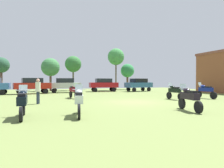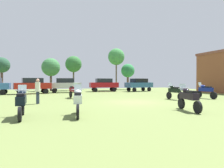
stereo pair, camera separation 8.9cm
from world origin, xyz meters
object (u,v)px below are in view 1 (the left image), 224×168
motorcycle_3 (205,91)px  motorcycle_1 (189,98)px  car_4 (65,84)px  tree_6 (50,67)px  motorcycle_5 (73,91)px  tree_5 (116,57)px  person_2 (38,89)px  car_2 (32,85)px  motorcycle_4 (22,102)px  motorcycle_7 (174,91)px  tree_2 (127,71)px  motorcycle_6 (79,101)px  car_3 (104,84)px  car_5 (139,84)px  tree_1 (73,64)px  tree_4 (1,65)px

motorcycle_3 → motorcycle_1: bearing=-148.1°
car_4 → tree_6: size_ratio=0.84×
motorcycle_5 → tree_5: 17.11m
person_2 → tree_6: (1.46, 17.20, 2.77)m
motorcycle_1 → car_2: car_2 is taller
motorcycle_3 → motorcycle_4: bearing=-170.0°
motorcycle_7 → tree_2: 19.47m
motorcycle_6 → car_3: (7.18, 18.33, 0.46)m
car_5 → motorcycle_7: bearing=154.5°
motorcycle_1 → tree_2: 25.31m
motorcycle_1 → motorcycle_4: (-8.26, 1.06, -0.01)m
tree_1 → tree_5: tree_5 is taller
person_2 → tree_4: tree_4 is taller
car_3 → tree_5: tree_5 is taller
motorcycle_7 → tree_4: tree_4 is taller
tree_2 → tree_4: size_ratio=0.95×
car_5 → tree_6: size_ratio=0.86×
motorcycle_5 → tree_6: bearing=-93.2°
car_3 → car_4: 5.85m
motorcycle_3 → car_5: 12.51m
motorcycle_6 → motorcycle_7: size_ratio=1.00×
car_3 → tree_1: 7.07m
motorcycle_4 → motorcycle_6: bearing=-11.5°
motorcycle_4 → tree_6: (1.98, 22.23, 3.11)m
person_2 → tree_4: size_ratio=0.35×
motorcycle_1 → person_2: bearing=154.6°
car_4 → car_2: bearing=110.3°
motorcycle_4 → tree_6: bearing=83.0°
motorcycle_4 → motorcycle_6: 2.43m
motorcycle_6 → car_3: bearing=78.9°
motorcycle_4 → motorcycle_7: 12.29m
car_3 → car_4: bearing=100.6°
tree_2 → car_4: bearing=-155.7°
motorcycle_4 → car_3: (9.57, 17.92, 0.46)m
motorcycle_4 → car_4: (3.74, 17.35, 0.46)m
motorcycle_7 → car_5: 12.74m
car_3 → tree_5: size_ratio=0.60×
tree_6 → motorcycle_6: bearing=-88.9°
motorcycle_7 → car_2: car_2 is taller
tree_1 → tree_5: bearing=-9.5°
tree_1 → tree_2: (10.31, 0.07, -0.93)m
tree_1 → motorcycle_4: bearing=-104.0°
motorcycle_4 → motorcycle_3: bearing=12.8°
motorcycle_5 → tree_5: bearing=-135.6°
motorcycle_4 → tree_6: tree_6 is taller
motorcycle_3 → tree_4: 27.22m
car_2 → tree_4: 7.94m
motorcycle_7 → tree_4: size_ratio=0.41×
motorcycle_1 → car_5: car_5 is taller
motorcycle_4 → car_4: size_ratio=0.48×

